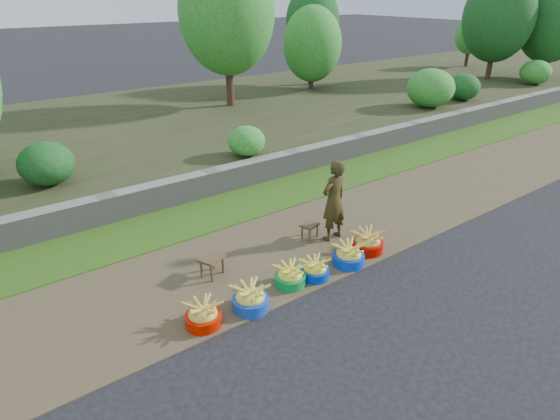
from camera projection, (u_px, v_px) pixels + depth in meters
ground_plane at (342, 279)px, 7.22m from camera, size 120.00×120.00×0.00m
dirt_shoulder at (292, 246)px, 8.12m from camera, size 80.00×2.50×0.02m
grass_verge at (232, 207)px, 9.57m from camera, size 80.00×1.50×0.04m
retaining_wall at (211, 183)px, 10.08m from camera, size 80.00×0.35×0.55m
earth_bank at (130, 133)px, 13.65m from camera, size 80.00×10.00×0.50m
vegetation at (191, 43)px, 12.61m from camera, size 34.69×8.01×4.77m
basin_a at (203, 315)px, 6.16m from camera, size 0.49×0.49×0.36m
basin_b at (250, 299)px, 6.48m from camera, size 0.51×0.51×0.38m
basin_c at (290, 276)px, 7.01m from camera, size 0.47×0.47×0.35m
basin_d at (315, 270)px, 7.18m from camera, size 0.45×0.45×0.33m
basin_e at (349, 255)px, 7.53m from camera, size 0.51×0.51×0.38m
basin_f at (368, 242)px, 7.90m from camera, size 0.53×0.53×0.40m
stool_left at (212, 260)px, 7.18m from camera, size 0.46×0.41×0.33m
stool_right at (310, 227)px, 8.29m from camera, size 0.35×0.30×0.27m
vendor_woman at (334, 201)px, 8.06m from camera, size 0.56×0.40×1.47m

